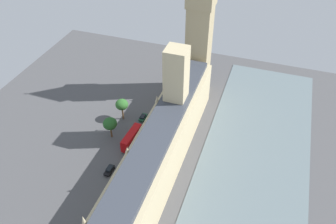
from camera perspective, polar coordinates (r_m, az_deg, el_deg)
name	(u,v)px	position (r m, az deg, el deg)	size (l,w,h in m)	color
ground_plane	(156,164)	(109.03, -2.03, -8.57)	(145.11, 145.11, 0.00)	#4C4C4F
river_thames	(249,188)	(105.57, 13.17, -12.08)	(33.25, 130.60, 0.25)	slate
parliament_building	(163,142)	(102.73, -0.86, -5.02)	(11.75, 75.11, 33.82)	#CCBA8E
clock_tower	(201,13)	(122.95, 5.40, 15.90)	(9.29, 9.29, 61.85)	tan
car_dark_green_under_trees	(143,117)	(123.98, -4.15, -0.88)	(2.00, 4.22, 1.74)	#19472D
double_decker_bus_trailing	(132,138)	(113.94, -6.03, -4.26)	(3.22, 10.64, 4.75)	#B20C0F
car_black_kerbside	(109,170)	(107.71, -9.63, -9.39)	(1.97, 4.32, 1.74)	black
pedestrian_corner	(113,197)	(101.49, -9.11, -13.59)	(0.55, 0.65, 1.71)	gray
pedestrian_far_end	(148,135)	(117.21, -3.34, -3.86)	(0.53, 0.62, 1.51)	black
plane_tree_opposite_hall	(110,124)	(115.23, -9.54, -1.93)	(4.69, 4.69, 7.85)	brown
plane_tree_midblock	(122,105)	(121.41, -7.62, 1.20)	(4.48, 4.48, 8.42)	brown
street_lamp_leading	(112,121)	(118.85, -9.20, -1.53)	(0.56, 0.56, 5.61)	black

